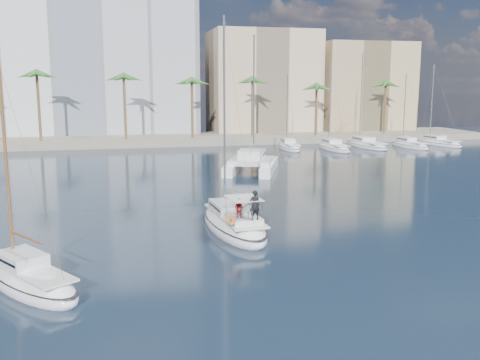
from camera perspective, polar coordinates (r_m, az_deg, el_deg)
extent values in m
plane|color=black|center=(33.52, -1.76, -6.91)|extent=(160.00, 160.00, 0.00)
cube|color=gray|center=(93.10, -9.30, 4.26)|extent=(120.00, 14.00, 1.20)
cube|color=silver|center=(104.67, -16.71, 11.95)|extent=(42.00, 16.00, 28.00)
cube|color=#C4AC8C|center=(105.32, 2.40, 10.16)|extent=(20.00, 14.00, 20.00)
cube|color=tan|center=(110.56, 12.86, 9.40)|extent=(18.00, 12.00, 18.00)
cylinder|color=brown|center=(88.77, -9.20, 7.00)|extent=(0.44, 0.44, 10.50)
sphere|color=#316826|center=(88.66, -9.30, 10.39)|extent=(3.60, 3.60, 3.60)
cylinder|color=brown|center=(97.30, 11.35, 7.19)|extent=(0.44, 0.44, 10.50)
sphere|color=#316826|center=(97.20, 11.46, 10.28)|extent=(3.60, 3.60, 3.60)
ellipsoid|color=white|center=(36.64, -0.69, -4.92)|extent=(4.00, 10.35, 2.10)
ellipsoid|color=black|center=(36.57, -0.69, -4.47)|extent=(4.03, 10.45, 0.18)
cube|color=silver|center=(36.26, -0.60, -3.78)|extent=(2.87, 7.75, 0.12)
cube|color=silver|center=(37.27, -1.13, -2.83)|extent=(2.42, 3.47, 0.60)
cube|color=black|center=(37.26, -1.13, -2.80)|extent=(2.41, 3.08, 0.14)
cylinder|color=#B7BABF|center=(37.51, -1.67, 7.04)|extent=(0.15, 0.15, 13.29)
cylinder|color=#B7BABF|center=(36.20, -0.74, -1.27)|extent=(0.43, 4.09, 0.11)
cube|color=silver|center=(34.40, 0.36, -4.13)|extent=(2.11, 2.67, 0.36)
cube|color=silver|center=(34.00, 0.41, -1.93)|extent=(2.11, 2.67, 0.04)
torus|color=silver|center=(33.34, 0.88, -3.40)|extent=(0.96, 0.13, 0.96)
torus|color=#FF620D|center=(32.69, -0.97, -4.22)|extent=(0.64, 0.24, 0.64)
imported|color=black|center=(33.11, 1.57, -2.70)|extent=(0.75, 0.56, 1.88)
imported|color=maroon|center=(33.76, -0.12, -3.00)|extent=(0.77, 0.75, 1.24)
ellipsoid|color=white|center=(28.46, -21.47, -10.17)|extent=(6.50, 8.01, 1.87)
ellipsoid|color=black|center=(28.38, -21.50, -9.66)|extent=(6.57, 8.08, 0.18)
cube|color=silver|center=(28.10, -21.42, -8.90)|extent=(4.80, 5.95, 0.12)
cube|color=silver|center=(28.79, -22.27, -7.75)|extent=(2.85, 3.10, 0.60)
cube|color=black|center=(28.79, -22.28, -7.71)|extent=(2.69, 2.86, 0.14)
cylinder|color=brown|center=(28.63, -23.66, 1.55)|extent=(0.15, 0.15, 9.84)
cylinder|color=brown|center=(27.86, -21.84, -5.73)|extent=(1.88, 2.73, 0.11)
cube|color=white|center=(61.93, -0.58, 1.48)|extent=(5.00, 10.17, 1.10)
cube|color=white|center=(61.43, 3.14, 1.40)|extent=(5.00, 10.17, 1.10)
cube|color=silver|center=(61.03, 1.21, 2.06)|extent=(6.44, 7.07, 0.50)
cube|color=silver|center=(61.45, 1.28, 2.78)|extent=(3.84, 3.99, 1.00)
cube|color=black|center=(61.44, 1.28, 2.82)|extent=(3.70, 3.61, 0.18)
cylinder|color=#B7BABF|center=(62.53, 1.48, 8.86)|extent=(0.18, 0.18, 13.97)
ellipsoid|color=silver|center=(34.97, 1.13, -4.45)|extent=(0.22, 0.41, 0.20)
sphere|color=silver|center=(35.15, 1.05, -4.34)|extent=(0.11, 0.11, 0.11)
cube|color=gray|center=(34.89, 0.66, -4.43)|extent=(0.47, 0.17, 0.11)
cube|color=gray|center=(35.03, 1.60, -4.37)|extent=(0.47, 0.17, 0.11)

